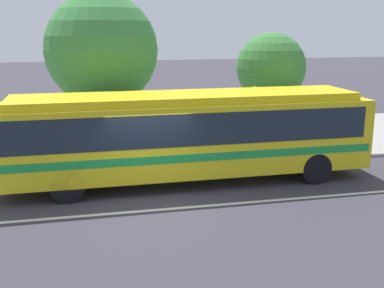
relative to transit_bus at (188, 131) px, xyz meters
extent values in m
plane|color=#39363F|center=(-1.39, -1.46, -1.68)|extent=(120.00, 120.00, 0.00)
cube|color=#9B9692|center=(-1.39, 5.35, -1.62)|extent=(60.00, 8.00, 0.12)
cube|color=silver|center=(-1.39, -2.26, -1.68)|extent=(56.00, 0.16, 0.01)
cube|color=gold|center=(-0.02, 0.00, -0.14)|extent=(11.75, 2.57, 2.22)
cube|color=gold|center=(-0.02, 0.00, 1.09)|extent=(10.81, 2.27, 0.24)
cube|color=#19232D|center=(-0.02, 0.00, 0.30)|extent=(11.05, 2.59, 0.98)
cube|color=#188A3C|center=(-0.02, 0.00, -0.54)|extent=(11.52, 2.60, 0.24)
cube|color=#19232D|center=(5.80, 0.05, 0.30)|extent=(0.14, 2.17, 1.07)
cylinder|color=black|center=(3.96, 1.13, -1.18)|extent=(1.00, 0.29, 1.00)
cylinder|color=black|center=(3.98, -1.06, -1.18)|extent=(1.00, 0.29, 1.00)
cylinder|color=black|center=(-3.78, 1.06, -1.18)|extent=(1.00, 0.29, 1.00)
cylinder|color=black|center=(-3.76, -1.13, -1.18)|extent=(1.00, 0.29, 1.00)
cylinder|color=#19284B|center=(-2.53, 1.91, -1.10)|extent=(0.14, 0.14, 0.92)
cylinder|color=#19284B|center=(-2.51, 1.75, -1.10)|extent=(0.14, 0.14, 0.92)
cylinder|color=#45954D|center=(-2.52, 1.83, -0.32)|extent=(0.38, 0.38, 0.63)
sphere|color=tan|center=(-2.52, 1.83, 0.11)|extent=(0.22, 0.22, 0.22)
cylinder|color=#6A6357|center=(-0.13, 2.48, -1.14)|extent=(0.14, 0.14, 0.84)
cylinder|color=#6A6357|center=(-0.06, 2.62, -1.14)|extent=(0.14, 0.14, 0.84)
cylinder|color=#2F69B4|center=(-0.10, 2.55, -0.42)|extent=(0.46, 0.46, 0.60)
sphere|color=tan|center=(-0.10, 2.55, -0.01)|extent=(0.21, 0.21, 0.21)
cylinder|color=navy|center=(-4.27, 2.56, -1.16)|extent=(0.14, 0.14, 0.81)
cylinder|color=navy|center=(-4.41, 2.49, -1.16)|extent=(0.14, 0.14, 0.81)
cylinder|color=#D53340|center=(-4.34, 2.53, -0.45)|extent=(0.45, 0.45, 0.61)
sphere|color=tan|center=(-4.34, 2.53, -0.03)|extent=(0.22, 0.22, 0.22)
cylinder|color=gray|center=(3.01, 2.11, -0.27)|extent=(0.08, 0.08, 2.57)
cube|color=yellow|center=(3.01, 2.11, 0.81)|extent=(0.04, 0.44, 0.56)
cylinder|color=brown|center=(-2.45, 3.89, -0.32)|extent=(0.24, 0.24, 2.48)
sphere|color=#3A823E|center=(-2.45, 3.89, 2.39)|extent=(4.22, 4.22, 4.22)
cylinder|color=brown|center=(4.16, 3.52, -0.43)|extent=(0.36, 0.36, 2.26)
sphere|color=#3C7E3A|center=(4.16, 3.52, 1.67)|extent=(2.76, 2.76, 2.76)
camera|label=1|loc=(-3.12, -14.58, 3.24)|focal=44.81mm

